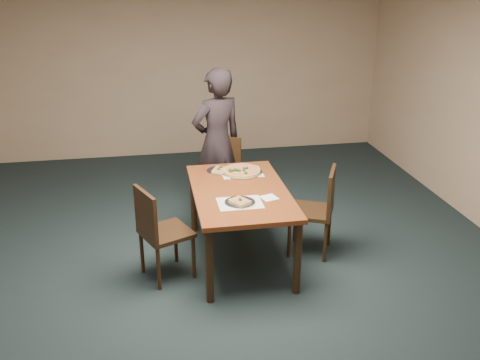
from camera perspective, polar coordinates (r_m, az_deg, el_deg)
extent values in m
plane|color=black|center=(4.93, -1.23, -11.96)|extent=(8.00, 8.00, 0.00)
plane|color=tan|center=(8.18, -5.85, 12.29)|extent=(6.00, 0.00, 6.00)
cube|color=#5C2812|center=(5.13, 0.00, -1.27)|extent=(0.90, 1.50, 0.04)
cylinder|color=black|center=(4.64, -3.27, -9.18)|extent=(0.07, 0.07, 0.70)
cylinder|color=black|center=(5.86, -4.96, -2.30)|extent=(0.07, 0.07, 0.70)
cylinder|color=black|center=(4.78, 6.15, -8.29)|extent=(0.07, 0.07, 0.70)
cylinder|color=black|center=(5.97, 2.51, -1.76)|extent=(0.07, 0.07, 0.70)
cube|color=black|center=(6.17, -2.17, 0.02)|extent=(0.55, 0.55, 0.04)
cylinder|color=black|center=(6.15, -4.19, -2.48)|extent=(0.04, 0.04, 0.43)
cylinder|color=black|center=(6.46, -3.29, -1.20)|extent=(0.04, 0.04, 0.43)
cylinder|color=black|center=(6.06, -0.92, -2.79)|extent=(0.04, 0.04, 0.43)
cylinder|color=black|center=(6.38, -0.17, -1.48)|extent=(0.04, 0.04, 0.43)
cube|color=black|center=(6.26, -1.77, 2.70)|extent=(0.40, 0.19, 0.44)
cube|color=black|center=(5.01, -7.86, -5.59)|extent=(0.55, 0.55, 0.04)
cylinder|color=black|center=(5.05, -4.96, -8.25)|extent=(0.04, 0.04, 0.43)
cylinder|color=black|center=(4.91, -8.67, -9.36)|extent=(0.04, 0.04, 0.43)
cylinder|color=black|center=(5.33, -6.86, -6.61)|extent=(0.04, 0.04, 0.43)
cylinder|color=black|center=(5.20, -10.41, -7.60)|extent=(0.04, 0.04, 0.43)
cube|color=black|center=(4.83, -10.03, -3.61)|extent=(0.20, 0.40, 0.44)
cube|color=black|center=(5.43, 7.55, -3.33)|extent=(0.56, 0.56, 0.04)
cylinder|color=black|center=(5.71, 5.88, -4.54)|extent=(0.04, 0.04, 0.43)
cylinder|color=black|center=(5.67, 9.48, -4.91)|extent=(0.04, 0.04, 0.43)
cylinder|color=black|center=(5.39, 5.27, -6.19)|extent=(0.04, 0.04, 0.43)
cylinder|color=black|center=(5.36, 9.09, -6.59)|extent=(0.04, 0.04, 0.43)
cube|color=black|center=(5.31, 9.71, -1.19)|extent=(0.21, 0.40, 0.44)
imported|color=black|center=(6.15, -2.46, 4.02)|extent=(0.73, 0.61, 1.72)
cube|color=white|center=(5.54, 0.18, 0.81)|extent=(0.42, 0.32, 0.00)
cube|color=white|center=(4.83, -0.01, -2.46)|extent=(0.40, 0.30, 0.00)
cylinder|color=silver|center=(5.54, 0.18, 0.87)|extent=(0.43, 0.43, 0.01)
cylinder|color=#B59245|center=(5.53, 0.18, 1.03)|extent=(0.39, 0.39, 0.02)
cylinder|color=tan|center=(5.53, 0.18, 1.16)|extent=(0.34, 0.34, 0.01)
sphere|color=#1A3D12|center=(5.48, -0.43, 1.10)|extent=(0.03, 0.03, 0.03)
sphere|color=#1A3D12|center=(5.44, -0.95, 1.00)|extent=(0.04, 0.04, 0.04)
sphere|color=#1A3D12|center=(5.46, -0.53, 1.08)|extent=(0.04, 0.04, 0.04)
sphere|color=#1A3D12|center=(5.47, -1.12, 1.09)|extent=(0.03, 0.03, 0.03)
sphere|color=#1A3D12|center=(5.51, 0.42, 1.24)|extent=(0.03, 0.03, 0.03)
sphere|color=#1A3D12|center=(5.53, 0.73, 1.30)|extent=(0.03, 0.03, 0.03)
sphere|color=#1A3D12|center=(5.39, 0.63, 0.77)|extent=(0.03, 0.03, 0.03)
sphere|color=#1A3D12|center=(5.45, -0.09, 1.04)|extent=(0.04, 0.04, 0.04)
sphere|color=#1A3D12|center=(5.46, 0.41, 1.04)|extent=(0.03, 0.03, 0.03)
cylinder|color=silver|center=(4.83, -0.01, -2.40)|extent=(0.28, 0.28, 0.01)
cube|color=#B59245|center=(4.83, -0.01, -2.26)|extent=(0.20, 0.21, 0.02)
cube|color=tan|center=(4.82, -0.01, -2.14)|extent=(0.16, 0.17, 0.01)
sphere|color=#1A3D12|center=(4.80, 0.04, -2.09)|extent=(0.03, 0.03, 0.03)
sphere|color=#1A3D12|center=(4.81, 0.00, -2.05)|extent=(0.03, 0.03, 0.03)
cylinder|color=silver|center=(5.59, -2.14, 1.00)|extent=(0.28, 0.28, 0.01)
cube|color=#B59245|center=(5.58, -2.14, 1.13)|extent=(0.19, 0.21, 0.02)
cube|color=tan|center=(5.58, -2.14, 1.24)|extent=(0.15, 0.17, 0.01)
sphere|color=#1A3D12|center=(5.54, -2.29, 1.21)|extent=(0.03, 0.03, 0.03)
sphere|color=#1A3D12|center=(5.59, -2.04, 1.42)|extent=(0.03, 0.03, 0.03)
cube|color=white|center=(4.94, 3.13, -1.90)|extent=(0.18, 0.18, 0.01)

